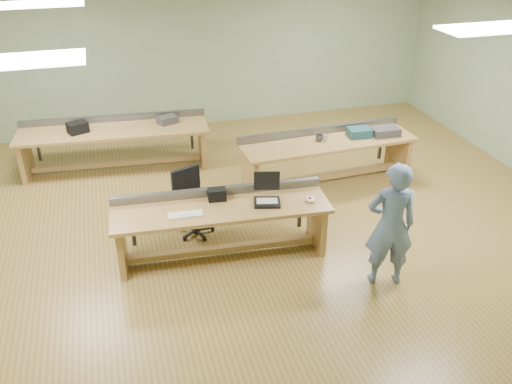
% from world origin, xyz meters
% --- Properties ---
extents(floor, '(10.00, 10.00, 0.00)m').
position_xyz_m(floor, '(0.00, 0.00, 0.00)').
color(floor, olive).
rests_on(floor, ground).
extents(ceiling, '(10.00, 10.00, 0.00)m').
position_xyz_m(ceiling, '(0.00, 0.00, 3.00)').
color(ceiling, silver).
rests_on(ceiling, wall_back).
extents(wall_back, '(10.00, 0.04, 3.00)m').
position_xyz_m(wall_back, '(0.00, 4.00, 1.50)').
color(wall_back, gray).
rests_on(wall_back, floor).
extents(wall_front, '(10.00, 0.04, 3.00)m').
position_xyz_m(wall_front, '(0.00, -4.00, 1.50)').
color(wall_front, gray).
rests_on(wall_front, floor).
extents(fluor_panels, '(6.20, 3.50, 0.03)m').
position_xyz_m(fluor_panels, '(0.00, 0.00, 2.97)').
color(fluor_panels, white).
rests_on(fluor_panels, ceiling).
extents(workbench_front, '(2.86, 0.95, 0.86)m').
position_xyz_m(workbench_front, '(-0.53, -0.79, 0.56)').
color(workbench_front, '#A27C44').
rests_on(workbench_front, floor).
extents(workbench_mid, '(2.95, 0.93, 0.86)m').
position_xyz_m(workbench_mid, '(1.62, 0.81, 0.56)').
color(workbench_mid, '#A27C44').
rests_on(workbench_mid, floor).
extents(workbench_back, '(3.28, 1.13, 0.86)m').
position_xyz_m(workbench_back, '(-1.74, 2.30, 0.56)').
color(workbench_back, '#A27C44').
rests_on(workbench_back, floor).
extents(person, '(0.68, 0.53, 1.64)m').
position_xyz_m(person, '(1.29, -1.92, 0.82)').
color(person, slate).
rests_on(person, floor).
extents(laptop_base, '(0.40, 0.35, 0.04)m').
position_xyz_m(laptop_base, '(0.06, -0.90, 0.77)').
color(laptop_base, black).
rests_on(laptop_base, workbench_front).
extents(laptop_screen, '(0.33, 0.10, 0.27)m').
position_xyz_m(laptop_screen, '(0.09, -0.77, 1.02)').
color(laptop_screen, black).
rests_on(laptop_screen, laptop_base).
extents(keyboard, '(0.45, 0.17, 0.03)m').
position_xyz_m(keyboard, '(-1.01, -0.91, 0.76)').
color(keyboard, beige).
rests_on(keyboard, workbench_front).
extents(trackball_mouse, '(0.13, 0.15, 0.06)m').
position_xyz_m(trackball_mouse, '(0.63, -1.00, 0.78)').
color(trackball_mouse, white).
rests_on(trackball_mouse, workbench_front).
extents(camera_bag, '(0.25, 0.17, 0.16)m').
position_xyz_m(camera_bag, '(-0.54, -0.63, 0.83)').
color(camera_bag, black).
rests_on(camera_bag, workbench_front).
extents(task_chair, '(0.67, 0.67, 0.96)m').
position_xyz_m(task_chair, '(-0.80, -0.15, 0.35)').
color(task_chair, black).
rests_on(task_chair, floor).
extents(parts_bin_teal, '(0.40, 0.31, 0.13)m').
position_xyz_m(parts_bin_teal, '(2.19, 0.84, 0.82)').
color(parts_bin_teal, '#153F45').
rests_on(parts_bin_teal, workbench_mid).
extents(parts_bin_grey, '(0.47, 0.31, 0.13)m').
position_xyz_m(parts_bin_grey, '(2.63, 0.76, 0.81)').
color(parts_bin_grey, '#333336').
rests_on(parts_bin_grey, workbench_mid).
extents(mug, '(0.15, 0.15, 0.10)m').
position_xyz_m(mug, '(1.48, 0.83, 0.80)').
color(mug, '#333336').
rests_on(mug, workbench_mid).
extents(drinks_can, '(0.07, 0.07, 0.11)m').
position_xyz_m(drinks_can, '(1.58, 0.78, 0.80)').
color(drinks_can, silver).
rests_on(drinks_can, workbench_mid).
extents(storage_box_back, '(0.38, 0.33, 0.18)m').
position_xyz_m(storage_box_back, '(-2.31, 2.27, 0.84)').
color(storage_box_back, black).
rests_on(storage_box_back, workbench_back).
extents(tray_back, '(0.38, 0.33, 0.13)m').
position_xyz_m(tray_back, '(-0.80, 2.29, 0.81)').
color(tray_back, '#333336').
rests_on(tray_back, workbench_back).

